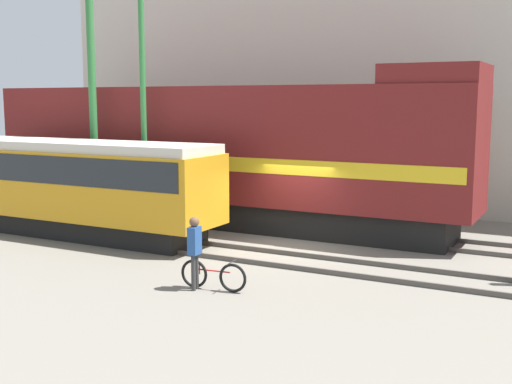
# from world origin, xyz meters

# --- Properties ---
(ground_plane) EXTENTS (120.00, 120.00, 0.00)m
(ground_plane) POSITION_xyz_m (0.00, 0.00, 0.00)
(ground_plane) COLOR slate
(track_near) EXTENTS (60.00, 1.51, 0.14)m
(track_near) POSITION_xyz_m (0.00, -1.80, 0.07)
(track_near) COLOR #47423D
(track_near) RESTS_ON ground
(track_far) EXTENTS (60.00, 1.51, 0.14)m
(track_far) POSITION_xyz_m (0.00, 2.37, 0.07)
(track_far) COLOR #47423D
(track_far) RESTS_ON ground
(building_backdrop) EXTENTS (30.34, 6.00, 13.52)m
(building_backdrop) POSITION_xyz_m (0.00, 10.55, 6.76)
(building_backdrop) COLOR beige
(building_backdrop) RESTS_ON ground
(freight_locomotive) EXTENTS (18.91, 3.04, 5.69)m
(freight_locomotive) POSITION_xyz_m (-3.85, 2.37, 2.66)
(freight_locomotive) COLOR black
(freight_locomotive) RESTS_ON ground
(streetcar) EXTENTS (10.81, 2.54, 3.23)m
(streetcar) POSITION_xyz_m (-7.18, -1.80, 1.85)
(streetcar) COLOR black
(streetcar) RESTS_ON ground
(bicycle) EXTENTS (1.76, 0.44, 0.78)m
(bicycle) POSITION_xyz_m (0.43, -5.13, 0.36)
(bicycle) COLOR black
(bicycle) RESTS_ON ground
(person) EXTENTS (0.25, 0.38, 1.81)m
(person) POSITION_xyz_m (0.02, -5.32, 1.11)
(person) COLOR #333333
(person) RESTS_ON ground
(utility_pole_left) EXTENTS (0.28, 0.28, 9.08)m
(utility_pole_left) POSITION_xyz_m (-8.07, 0.28, 4.54)
(utility_pole_left) COLOR #2D7238
(utility_pole_left) RESTS_ON ground
(utility_pole_center) EXTENTS (0.20, 0.20, 9.99)m
(utility_pole_center) POSITION_xyz_m (-5.74, 0.28, 5.00)
(utility_pole_center) COLOR #2D7238
(utility_pole_center) RESTS_ON ground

